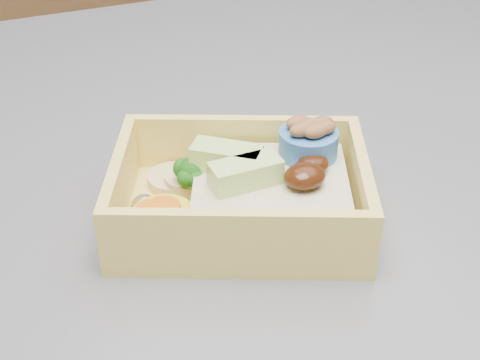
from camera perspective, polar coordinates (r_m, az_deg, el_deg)
name	(u,v)px	position (r m, az deg, el deg)	size (l,w,h in m)	color
bento_box	(248,192)	(0.46, 0.67, -1.04)	(0.21, 0.18, 0.06)	#EAD060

